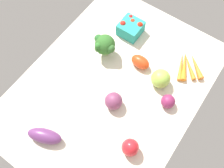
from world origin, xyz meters
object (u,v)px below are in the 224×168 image
at_px(red_onion_center, 114,101).
at_px(eggplant, 45,136).
at_px(carrot_bunch, 188,66).
at_px(berry_basket, 131,28).
at_px(bell_pepper_red, 130,147).
at_px(roma_tomato, 140,62).
at_px(heirloom_tomato_green, 161,79).
at_px(red_onion_near_basket, 168,101).
at_px(broccoli_head, 105,45).

height_order(red_onion_center, eggplant, red_onion_center).
xyz_separation_m(carrot_bunch, red_onion_center, (-0.36, 0.18, 0.03)).
distance_m(berry_basket, bell_pepper_red, 0.60).
bearing_deg(eggplant, roma_tomato, -126.36).
relative_size(carrot_bunch, roma_tomato, 1.86).
bearing_deg(roma_tomato, heirloom_tomato_green, 168.32).
bearing_deg(berry_basket, red_onion_center, -157.53).
xyz_separation_m(berry_basket, carrot_bunch, (-0.02, -0.34, -0.02)).
bearing_deg(red_onion_near_basket, carrot_bunch, 3.02).
height_order(heirloom_tomato_green, broccoli_head, broccoli_head).
xyz_separation_m(red_onion_near_basket, eggplant, (-0.42, 0.34, -0.00)).
relative_size(berry_basket, roma_tomato, 1.16).
xyz_separation_m(bell_pepper_red, roma_tomato, (0.36, 0.18, -0.01)).
bearing_deg(heirloom_tomato_green, bell_pepper_red, -170.56).
bearing_deg(red_onion_center, roma_tomato, 2.81).
bearing_deg(broccoli_head, red_onion_near_basket, -98.50).
bearing_deg(berry_basket, bell_pepper_red, -147.13).
bearing_deg(berry_basket, eggplant, -179.19).
xyz_separation_m(broccoli_head, red_onion_center, (-0.19, -0.19, -0.03)).
distance_m(heirloom_tomato_green, roma_tomato, 0.13).
relative_size(red_onion_near_basket, carrot_bunch, 0.36).
xyz_separation_m(broccoli_head, roma_tomato, (0.04, -0.18, -0.04)).
bearing_deg(red_onion_near_basket, eggplant, 141.28).
height_order(roma_tomato, eggplant, eggplant).
height_order(heirloom_tomato_green, berry_basket, heirloom_tomato_green).
xyz_separation_m(heirloom_tomato_green, broccoli_head, (-0.01, 0.30, 0.03)).
xyz_separation_m(red_onion_center, eggplant, (-0.29, 0.15, -0.01)).
bearing_deg(berry_basket, carrot_bunch, -92.55).
bearing_deg(roma_tomato, berry_basket, -42.43).
xyz_separation_m(bell_pepper_red, eggplant, (-0.16, 0.31, -0.01)).
xyz_separation_m(carrot_bunch, eggplant, (-0.65, 0.33, 0.02)).
height_order(heirloom_tomato_green, eggplant, heirloom_tomato_green).
bearing_deg(roma_tomato, red_onion_near_basket, 155.30).
distance_m(carrot_bunch, roma_tomato, 0.23).
distance_m(red_onion_near_basket, red_onion_center, 0.24).
bearing_deg(broccoli_head, eggplant, -175.04).
distance_m(roma_tomato, eggplant, 0.54).
bearing_deg(bell_pepper_red, roma_tomato, 26.35).
height_order(red_onion_near_basket, carrot_bunch, red_onion_near_basket).
bearing_deg(broccoli_head, heirloom_tomato_green, -87.20).
xyz_separation_m(red_onion_near_basket, heirloom_tomato_green, (0.07, 0.08, 0.01)).
height_order(berry_basket, broccoli_head, broccoli_head).
distance_m(berry_basket, eggplant, 0.66).
bearing_deg(red_onion_center, carrot_bunch, -26.90).
bearing_deg(red_onion_near_basket, berry_basket, 55.80).
height_order(carrot_bunch, bell_pepper_red, bell_pepper_red).
relative_size(heirloom_tomato_green, roma_tomato, 0.94).
bearing_deg(eggplant, red_onion_near_basket, -150.75).
relative_size(red_onion_near_basket, red_onion_center, 0.80).
relative_size(roma_tomato, eggplant, 0.64).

